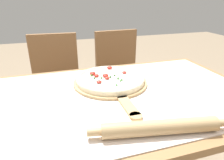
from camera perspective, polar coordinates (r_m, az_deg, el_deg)
dining_table at (r=0.97m, az=0.65°, el=-10.65°), size 1.37×0.82×0.76m
towel_cloth at (r=0.91m, az=0.69°, el=-4.46°), size 1.29×0.74×0.00m
pizza_peel at (r=1.01m, az=-0.21°, el=-0.98°), size 0.38×0.54×0.01m
pizza at (r=1.02m, az=-0.53°, el=0.39°), size 0.35×0.35×0.03m
rolling_pin at (r=0.68m, az=13.64°, el=-12.98°), size 0.47×0.12×0.05m
chair_left at (r=1.70m, az=-15.53°, el=-0.59°), size 0.42×0.42×0.91m
chair_right at (r=1.79m, az=2.15°, el=1.48°), size 0.42×0.42×0.91m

